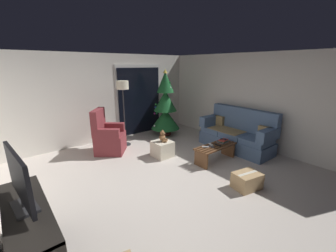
{
  "coord_description": "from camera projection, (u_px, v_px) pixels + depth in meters",
  "views": [
    {
      "loc": [
        -2.55,
        -2.92,
        2.19
      ],
      "look_at": [
        0.4,
        0.7,
        0.85
      ],
      "focal_mm": 22.91,
      "sensor_mm": 36.0,
      "label": 1
    }
  ],
  "objects": [
    {
      "name": "ground_plane",
      "position": [
        175.0,
        177.0,
        4.33
      ],
      "size": [
        7.0,
        7.0,
        0.0
      ],
      "primitive_type": "plane",
      "color": "#BCB2A8"
    },
    {
      "name": "wall_back",
      "position": [
        106.0,
        98.0,
        6.26
      ],
      "size": [
        5.72,
        0.12,
        2.5
      ],
      "primitive_type": "cube",
      "color": "silver",
      "rests_on": "ground"
    },
    {
      "name": "wall_right",
      "position": [
        256.0,
        101.0,
        5.72
      ],
      "size": [
        0.12,
        6.0,
        2.5
      ],
      "primitive_type": "cube",
      "color": "silver",
      "rests_on": "ground"
    },
    {
      "name": "patio_door_frame",
      "position": [
        140.0,
        100.0,
        6.9
      ],
      "size": [
        1.6,
        0.02,
        2.2
      ],
      "primitive_type": "cube",
      "color": "silver",
      "rests_on": "ground"
    },
    {
      "name": "patio_door_glass",
      "position": [
        140.0,
        101.0,
        6.9
      ],
      "size": [
        1.5,
        0.02,
        2.1
      ],
      "primitive_type": "cube",
      "color": "black",
      "rests_on": "ground"
    },
    {
      "name": "couch",
      "position": [
        237.0,
        134.0,
        5.72
      ],
      "size": [
        0.82,
        1.96,
        1.08
      ],
      "color": "slate",
      "rests_on": "ground"
    },
    {
      "name": "coffee_table",
      "position": [
        215.0,
        151.0,
        5.0
      ],
      "size": [
        1.1,
        0.4,
        0.39
      ],
      "color": "brown",
      "rests_on": "ground"
    },
    {
      "name": "remote_white",
      "position": [
        211.0,
        145.0,
        4.99
      ],
      "size": [
        0.09,
        0.16,
        0.02
      ],
      "primitive_type": "cube",
      "rotation": [
        0.0,
        0.0,
        5.95
      ],
      "color": "silver",
      "rests_on": "coffee_table"
    },
    {
      "name": "remote_black",
      "position": [
        218.0,
        145.0,
        4.96
      ],
      "size": [
        0.06,
        0.16,
        0.02
      ],
      "primitive_type": "cube",
      "rotation": [
        0.0,
        0.0,
        3.06
      ],
      "color": "black",
      "rests_on": "coffee_table"
    },
    {
      "name": "remote_silver",
      "position": [
        205.0,
        147.0,
        4.84
      ],
      "size": [
        0.14,
        0.14,
        0.02
      ],
      "primitive_type": "cube",
      "rotation": [
        0.0,
        0.0,
        0.74
      ],
      "color": "#ADADB2",
      "rests_on": "coffee_table"
    },
    {
      "name": "remote_graphite",
      "position": [
        211.0,
        147.0,
        4.86
      ],
      "size": [
        0.06,
        0.16,
        0.02
      ],
      "primitive_type": "cube",
      "rotation": [
        0.0,
        0.0,
        3.23
      ],
      "color": "#333338",
      "rests_on": "coffee_table"
    },
    {
      "name": "book_stack",
      "position": [
        223.0,
        141.0,
        5.15
      ],
      "size": [
        0.26,
        0.2,
        0.08
      ],
      "color": "#4C4C51",
      "rests_on": "coffee_table"
    },
    {
      "name": "cell_phone",
      "position": [
        224.0,
        139.0,
        5.12
      ],
      "size": [
        0.13,
        0.16,
        0.01
      ],
      "primitive_type": "cube",
      "rotation": [
        0.0,
        0.0,
        0.53
      ],
      "color": "black",
      "rests_on": "book_stack"
    },
    {
      "name": "christmas_tree",
      "position": [
        165.0,
        107.0,
        6.7
      ],
      "size": [
        0.92,
        0.9,
        2.07
      ],
      "color": "#4C1E19",
      "rests_on": "ground"
    },
    {
      "name": "armchair",
      "position": [
        108.0,
        137.0,
        5.47
      ],
      "size": [
        0.97,
        0.96,
        1.13
      ],
      "color": "maroon",
      "rests_on": "ground"
    },
    {
      "name": "floor_lamp",
      "position": [
        123.0,
        91.0,
        5.67
      ],
      "size": [
        0.32,
        0.32,
        1.78
      ],
      "color": "#2D2D30",
      "rests_on": "ground"
    },
    {
      "name": "media_shelf",
      "position": [
        30.0,
        247.0,
        2.22
      ],
      "size": [
        0.4,
        1.4,
        0.8
      ],
      "color": "black",
      "rests_on": "ground"
    },
    {
      "name": "television",
      "position": [
        20.0,
        180.0,
        2.08
      ],
      "size": [
        0.24,
        0.84,
        0.61
      ],
      "color": "black",
      "rests_on": "media_shelf"
    },
    {
      "name": "ottoman",
      "position": [
        162.0,
        149.0,
        5.27
      ],
      "size": [
        0.44,
        0.44,
        0.39
      ],
      "primitive_type": "cube",
      "color": "beige",
      "rests_on": "ground"
    },
    {
      "name": "teddy_bear_chestnut",
      "position": [
        163.0,
        137.0,
        5.18
      ],
      "size": [
        0.21,
        0.22,
        0.29
      ],
      "color": "brown",
      "rests_on": "ottoman"
    },
    {
      "name": "cardboard_box_taped_mid_floor",
      "position": [
        247.0,
        181.0,
        3.92
      ],
      "size": [
        0.54,
        0.45,
        0.3
      ],
      "color": "tan",
      "rests_on": "ground"
    }
  ]
}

